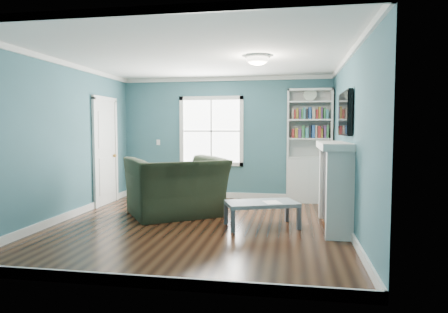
# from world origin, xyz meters

# --- Properties ---
(floor) EXTENTS (5.00, 5.00, 0.00)m
(floor) POSITION_xyz_m (0.00, 0.00, 0.00)
(floor) COLOR black
(floor) RESTS_ON ground
(room_walls) EXTENTS (5.00, 5.00, 5.00)m
(room_walls) POSITION_xyz_m (0.00, 0.00, 1.58)
(room_walls) COLOR #345E66
(room_walls) RESTS_ON ground
(trim) EXTENTS (4.50, 5.00, 2.60)m
(trim) POSITION_xyz_m (0.00, 0.00, 1.24)
(trim) COLOR white
(trim) RESTS_ON ground
(window) EXTENTS (1.40, 0.06, 1.50)m
(window) POSITION_xyz_m (-0.30, 2.49, 1.45)
(window) COLOR white
(window) RESTS_ON room_walls
(bookshelf) EXTENTS (0.90, 0.35, 2.31)m
(bookshelf) POSITION_xyz_m (1.77, 2.30, 0.92)
(bookshelf) COLOR silver
(bookshelf) RESTS_ON ground
(fireplace) EXTENTS (0.44, 1.58, 1.30)m
(fireplace) POSITION_xyz_m (2.08, 0.20, 0.64)
(fireplace) COLOR black
(fireplace) RESTS_ON ground
(tv) EXTENTS (0.06, 1.10, 0.65)m
(tv) POSITION_xyz_m (2.20, 0.20, 1.72)
(tv) COLOR black
(tv) RESTS_ON fireplace
(door) EXTENTS (0.12, 0.98, 2.17)m
(door) POSITION_xyz_m (-2.22, 1.40, 1.07)
(door) COLOR silver
(door) RESTS_ON ground
(ceiling_fixture) EXTENTS (0.38, 0.38, 0.15)m
(ceiling_fixture) POSITION_xyz_m (0.90, 0.10, 2.55)
(ceiling_fixture) COLOR white
(ceiling_fixture) RESTS_ON room_walls
(light_switch) EXTENTS (0.08, 0.01, 0.12)m
(light_switch) POSITION_xyz_m (-1.50, 2.48, 1.20)
(light_switch) COLOR white
(light_switch) RESTS_ON room_walls
(recliner) EXTENTS (1.84, 1.70, 1.35)m
(recliner) POSITION_xyz_m (-0.54, 0.62, 0.67)
(recliner) COLOR black
(recliner) RESTS_ON ground
(coffee_table) EXTENTS (1.20, 0.92, 0.39)m
(coffee_table) POSITION_xyz_m (0.98, 0.06, 0.34)
(coffee_table) COLOR #444952
(coffee_table) RESTS_ON ground
(paper_sheet) EXTENTS (0.32, 0.36, 0.00)m
(paper_sheet) POSITION_xyz_m (1.14, 0.03, 0.39)
(paper_sheet) COLOR white
(paper_sheet) RESTS_ON coffee_table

